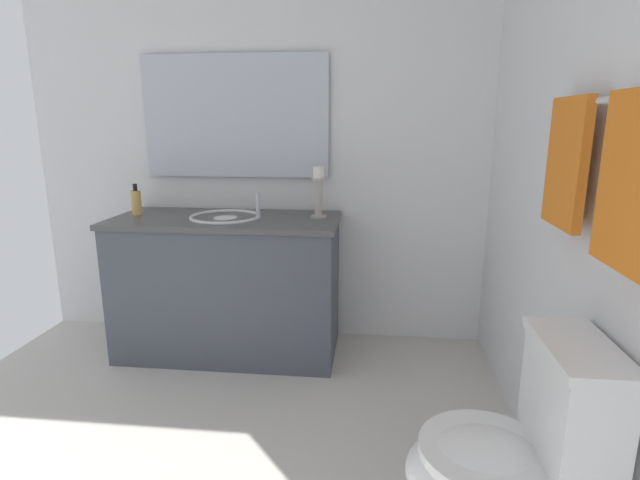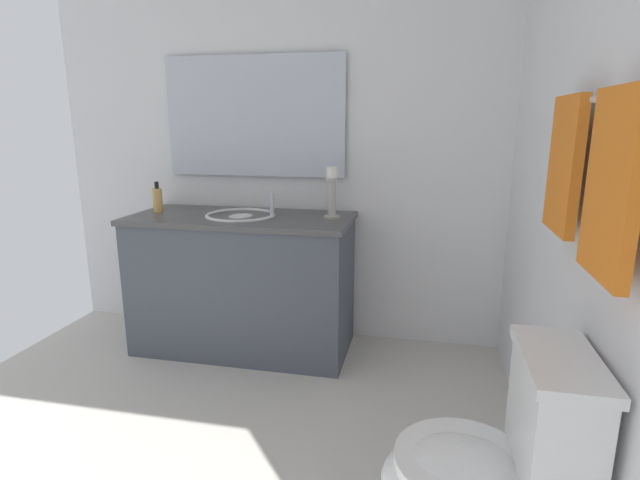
{
  "view_description": "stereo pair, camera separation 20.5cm",
  "coord_description": "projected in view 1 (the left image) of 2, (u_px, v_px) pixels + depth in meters",
  "views": [
    {
      "loc": [
        1.7,
        0.71,
        1.33
      ],
      "look_at": [
        -0.28,
        0.49,
        0.85
      ],
      "focal_mm": 27.66,
      "sensor_mm": 36.0,
      "label": 1
    },
    {
      "loc": [
        1.67,
        0.91,
        1.33
      ],
      "look_at": [
        -0.28,
        0.49,
        0.85
      ],
      "focal_mm": 27.66,
      "sensor_mm": 36.0,
      "label": 2
    }
  ],
  "objects": [
    {
      "name": "towel_bar",
      "position": [
        610.0,
        100.0,
        1.34
      ],
      "size": [
        0.84,
        0.02,
        0.02
      ],
      "primitive_type": "cylinder",
      "rotation": [
        0.0,
        1.57,
        0.0
      ],
      "color": "silver"
    },
    {
      "name": "wall_left",
      "position": [
        257.0,
        140.0,
        2.98
      ],
      "size": [
        0.04,
        2.8,
        2.45
      ],
      "primitive_type": "cube",
      "color": "white",
      "rests_on": "ground"
    },
    {
      "name": "mirror",
      "position": [
        235.0,
        117.0,
        2.91
      ],
      "size": [
        0.02,
        1.11,
        0.71
      ],
      "primitive_type": "cube",
      "color": "silver"
    },
    {
      "name": "towel_near_vanity",
      "position": [
        566.0,
        163.0,
        1.59
      ],
      "size": [
        0.28,
        0.03,
        0.42
      ],
      "primitive_type": "cube",
      "color": "orange",
      "rests_on": "towel_bar"
    },
    {
      "name": "towel_center",
      "position": [
        631.0,
        181.0,
        1.18
      ],
      "size": [
        0.28,
        0.03,
        0.44
      ],
      "primitive_type": "cube",
      "color": "orange",
      "rests_on": "towel_bar"
    },
    {
      "name": "toilet",
      "position": [
        509.0,
        463.0,
        1.43
      ],
      "size": [
        0.39,
        0.54,
        0.75
      ],
      "color": "white",
      "rests_on": "ground"
    },
    {
      "name": "vanity_cabinet",
      "position": [
        228.0,
        285.0,
        2.87
      ],
      "size": [
        0.58,
        1.29,
        0.81
      ],
      "color": "#474C56",
      "rests_on": "ground"
    },
    {
      "name": "wall_back",
      "position": [
        589.0,
        156.0,
        1.6
      ],
      "size": [
        2.55,
        0.04,
        2.45
      ],
      "primitive_type": "cube",
      "color": "white",
      "rests_on": "ground"
    },
    {
      "name": "floor",
      "position": [
        195.0,
        456.0,
        2.04
      ],
      "size": [
        2.55,
        2.8,
        0.02
      ],
      "primitive_type": "cube",
      "color": "beige",
      "rests_on": "ground"
    },
    {
      "name": "soap_bottle",
      "position": [
        136.0,
        202.0,
        2.84
      ],
      "size": [
        0.06,
        0.06,
        0.18
      ],
      "color": "#E5B259",
      "rests_on": "vanity_cabinet"
    },
    {
      "name": "sink_basin",
      "position": [
        226.0,
        224.0,
        2.78
      ],
      "size": [
        0.4,
        0.4,
        0.24
      ],
      "color": "white",
      "rests_on": "vanity_cabinet"
    },
    {
      "name": "candle_holder_tall",
      "position": [
        319.0,
        191.0,
        2.74
      ],
      "size": [
        0.09,
        0.09,
        0.28
      ],
      "color": "#B7B2A5",
      "rests_on": "vanity_cabinet"
    }
  ]
}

